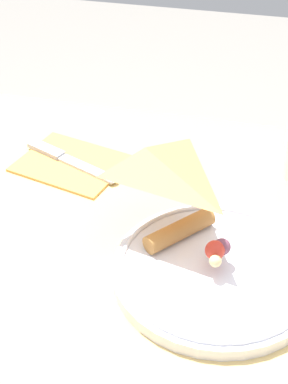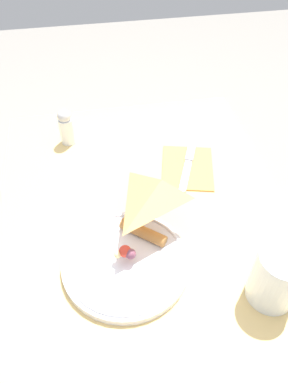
{
  "view_description": "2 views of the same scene",
  "coord_description": "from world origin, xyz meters",
  "views": [
    {
      "loc": [
        0.09,
        -0.58,
        1.27
      ],
      "look_at": [
        -0.06,
        0.03,
        0.8
      ],
      "focal_mm": 55.0,
      "sensor_mm": 36.0,
      "label": 1
    },
    {
      "loc": [
        0.45,
        -0.1,
        1.39
      ],
      "look_at": [
        -0.12,
        0.0,
        0.79
      ],
      "focal_mm": 35.0,
      "sensor_mm": 36.0,
      "label": 2
    }
  ],
  "objects": [
    {
      "name": "dining_table",
      "position": [
        0.0,
        0.0,
        0.62
      ],
      "size": [
        1.0,
        0.64,
        0.76
      ],
      "color": "#DBB770",
      "rests_on": "ground_plane"
    },
    {
      "name": "butter_knife",
      "position": [
        -0.21,
        0.13,
        0.77
      ],
      "size": [
        0.17,
        0.09,
        0.01
      ],
      "rotation": [
        0.0,
        0.0,
        -0.4
      ],
      "color": "#B2B2B7",
      "rests_on": "napkin_folded"
    },
    {
      "name": "plate_pizza",
      "position": [
        0.05,
        -0.06,
        0.78
      ],
      "size": [
        0.25,
        0.25,
        0.06
      ],
      "color": "white",
      "rests_on": "dining_table"
    },
    {
      "name": "napkin_folded",
      "position": [
        -0.2,
        0.13,
        0.76
      ],
      "size": [
        0.18,
        0.16,
        0.0
      ],
      "rotation": [
        0.0,
        0.0,
        -0.24
      ],
      "color": "#E59E4C",
      "rests_on": "dining_table"
    }
  ]
}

